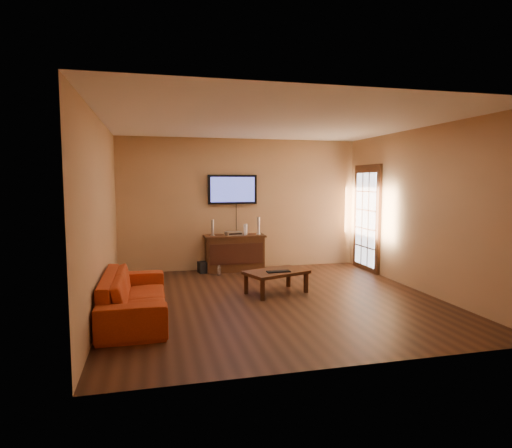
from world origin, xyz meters
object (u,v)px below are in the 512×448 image
object	(u,v)px
subwoofer	(204,267)
coffee_table	(276,274)
av_receiver	(234,233)
keyboard	(278,271)
media_console	(235,253)
speaker_left	(213,228)
sofa	(134,288)
game_console	(246,229)
speaker_right	(258,226)
bottle	(219,271)
television	(232,190)

from	to	relation	value
subwoofer	coffee_table	bearing A→B (deg)	-73.08
av_receiver	keyboard	distance (m)	2.09
media_console	speaker_left	size ratio (longest dim) A/B	3.80
sofa	game_console	xyz separation A→B (m)	(2.10, 2.65, 0.44)
keyboard	media_console	bearing A→B (deg)	99.41
subwoofer	keyboard	xyz separation A→B (m)	(0.97, -1.96, 0.27)
speaker_left	game_console	xyz separation A→B (m)	(0.67, -0.02, -0.04)
sofa	keyboard	distance (m)	2.30
speaker_right	keyboard	xyz separation A→B (m)	(-0.17, -2.02, -0.52)
bottle	sofa	bearing A→B (deg)	-123.02
media_console	coffee_table	distance (m)	1.93
subwoofer	keyboard	size ratio (longest dim) A/B	0.58
sofa	subwoofer	bearing A→B (deg)	-25.40
speaker_left	coffee_table	bearing A→B (deg)	-68.17
speaker_left	speaker_right	distance (m)	0.95
media_console	sofa	xyz separation A→B (m)	(-1.87, -2.66, 0.04)
coffee_table	speaker_right	distance (m)	2.01
television	sofa	distance (m)	3.64
sofa	av_receiver	size ratio (longest dim) A/B	6.53
media_console	av_receiver	bearing A→B (deg)	147.05
av_receiver	keyboard	bearing A→B (deg)	-88.83
coffee_table	av_receiver	world-z (taller)	av_receiver
speaker_left	keyboard	distance (m)	2.22
av_receiver	game_console	distance (m)	0.26
coffee_table	sofa	distance (m)	2.33
media_console	bottle	world-z (taller)	media_console
av_receiver	keyboard	xyz separation A→B (m)	(0.35, -2.02, -0.39)
bottle	keyboard	distance (m)	1.82
sofa	speaker_left	distance (m)	3.07
media_console	sofa	distance (m)	3.25
speaker_left	sofa	bearing A→B (deg)	-118.17
speaker_right	game_console	world-z (taller)	speaker_right
media_console	game_console	distance (m)	0.53
keyboard	television	bearing A→B (deg)	98.59
speaker_left	television	bearing A→B (deg)	22.48
television	av_receiver	bearing A→B (deg)	-95.30
speaker_left	media_console	bearing A→B (deg)	-1.74
speaker_right	game_console	xyz separation A→B (m)	(-0.28, -0.02, -0.05)
bottle	keyboard	world-z (taller)	keyboard
media_console	sofa	world-z (taller)	sofa
sofa	bottle	xyz separation A→B (m)	(1.49, 2.30, -0.31)
coffee_table	speaker_right	world-z (taller)	speaker_right
sofa	av_receiver	world-z (taller)	sofa
speaker_right	keyboard	bearing A→B (deg)	-94.92
subwoofer	keyboard	world-z (taller)	keyboard
television	sofa	xyz separation A→B (m)	(-1.87, -2.85, -1.25)
speaker_left	speaker_right	bearing A→B (deg)	-0.05
television	keyboard	xyz separation A→B (m)	(0.33, -2.21, -1.27)
sofa	television	bearing A→B (deg)	-33.21
television	av_receiver	size ratio (longest dim) A/B	3.19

